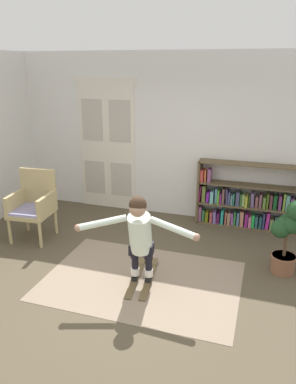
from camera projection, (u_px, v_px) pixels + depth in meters
The scene contains 9 objects.
ground_plane at pixel (125, 287), 4.72m from camera, with size 7.20×7.20×0.00m, color brown.
back_wall at pixel (176, 137), 6.58m from camera, with size 6.00×0.10×2.90m, color silver.
double_door at pixel (107, 145), 6.99m from camera, with size 1.22×0.05×2.45m.
rug at pixel (142, 280), 4.87m from camera, with size 2.51×1.75×0.01m, color gray.
bookshelf at pixel (248, 203), 6.34m from camera, with size 1.80×0.30×1.12m.
wicker_chair at pixel (34, 203), 5.91m from camera, with size 0.65×0.65×1.10m.
potted_plant at pixel (288, 232), 4.91m from camera, with size 0.46×0.44×1.03m.
skis_pair at pixel (142, 277), 4.89m from camera, with size 0.39×0.97×0.07m.
person_skier at pixel (140, 233), 4.52m from camera, with size 1.47×0.62×1.17m.
Camera 1 is at (1.53, -3.78, 2.68)m, focal length 34.82 mm.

